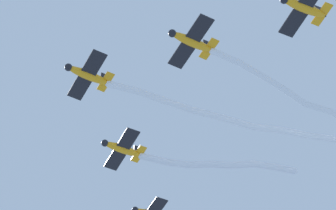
% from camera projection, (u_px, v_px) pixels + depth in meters
% --- Properties ---
extents(airplane_lead, '(5.82, 4.72, 1.52)m').
position_uv_depth(airplane_lead, '(87.00, 75.00, 65.68)').
color(airplane_lead, orange).
extents(smoke_trail_lead, '(18.01, 21.62, 2.69)m').
position_uv_depth(smoke_trail_lead, '(240.00, 119.00, 70.46)').
color(smoke_trail_lead, white).
extents(airplane_left_wing, '(5.81, 4.73, 1.52)m').
position_uv_depth(airplane_left_wing, '(191.00, 41.00, 63.22)').
color(airplane_left_wing, orange).
extents(smoke_trail_left_wing, '(9.22, 16.33, 1.50)m').
position_uv_depth(smoke_trail_left_wing, '(294.00, 94.00, 66.64)').
color(smoke_trail_left_wing, white).
extents(airplane_right_wing, '(5.74, 4.80, 1.52)m').
position_uv_depth(airplane_right_wing, '(122.00, 149.00, 72.25)').
color(airplane_right_wing, orange).
extents(smoke_trail_right_wing, '(12.56, 12.72, 3.06)m').
position_uv_depth(smoke_trail_right_wing, '(220.00, 164.00, 75.42)').
color(smoke_trail_right_wing, white).
extents(airplane_slot, '(5.66, 4.85, 1.52)m').
position_uv_depth(airplane_slot, '(303.00, 7.00, 60.55)').
color(airplane_slot, orange).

